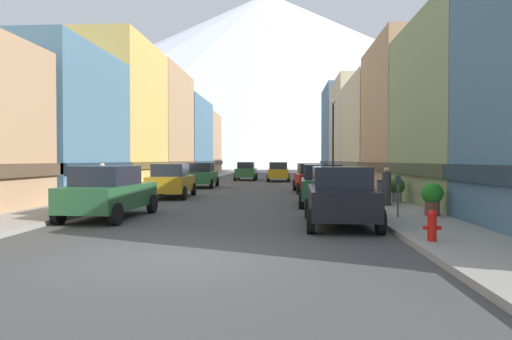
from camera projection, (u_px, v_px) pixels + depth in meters
name	position (u px, v px, depth m)	size (l,w,h in m)	color
ground_plane	(178.00, 259.00, 9.25)	(400.00, 400.00, 0.00)	#404040
sidewalk_left	(197.00, 180.00, 44.55)	(2.50, 100.00, 0.15)	gray
sidewalk_right	(328.00, 180.00, 43.80)	(2.50, 100.00, 0.15)	gray
storefront_left_1	(15.00, 126.00, 24.76)	(9.87, 8.75, 7.86)	slate
storefront_left_2	(96.00, 118.00, 33.85)	(8.65, 9.49, 10.49)	#D8B259
storefront_left_3	(132.00, 127.00, 44.25)	(10.11, 10.91, 10.57)	tan
storefront_left_4	(169.00, 139.00, 56.53)	(9.11, 12.77, 9.42)	slate
storefront_left_5	(189.00, 145.00, 67.30)	(8.66, 8.75, 8.73)	tan
storefront_right_1	(505.00, 116.00, 19.28)	(7.97, 8.65, 7.96)	#8C9966
storefront_right_2	(435.00, 120.00, 27.98)	(7.80, 8.59, 9.12)	tan
storefront_right_3	(401.00, 133.00, 38.23)	(8.90, 11.13, 8.69)	beige
storefront_right_4	(368.00, 131.00, 49.71)	(7.59, 11.49, 10.51)	beige
storefront_right_5	(355.00, 132.00, 61.19)	(8.27, 10.74, 11.67)	slate
car_left_0	(109.00, 192.00, 15.63)	(2.25, 4.48, 1.78)	#265933
car_left_1	(171.00, 181.00, 24.28)	(2.26, 4.49, 1.78)	#B28419
car_left_2	(202.00, 175.00, 33.20)	(2.15, 4.44, 1.78)	#265933
car_right_0	(340.00, 196.00, 13.90)	(2.17, 4.45, 1.78)	black
car_right_1	(322.00, 185.00, 20.33)	(2.20, 4.46, 1.78)	#265933
car_right_2	(312.00, 178.00, 28.16)	(2.25, 4.49, 1.78)	#9E1111
car_driving_0	(246.00, 171.00, 45.45)	(2.06, 4.40, 1.78)	#265933
car_driving_1	(278.00, 172.00, 42.96)	(2.06, 4.40, 1.78)	#B28419
fire_hydrant_near	(432.00, 224.00, 10.42)	(0.40, 0.22, 0.70)	red
parking_meter_near	(398.00, 190.00, 14.76)	(0.14, 0.10, 1.33)	#595960
trash_bin_right	(384.00, 191.00, 19.59)	(0.59, 0.59, 0.98)	#4C5156
potted_plant_0	(432.00, 197.00, 15.25)	(0.71, 0.71, 1.09)	brown
potted_plant_1	(397.00, 188.00, 20.05)	(0.71, 0.71, 1.07)	gray
potted_plant_2	(94.00, 191.00, 22.24)	(0.48, 0.48, 0.75)	gray
pedestrian_0	(386.00, 188.00, 18.67)	(0.36, 0.36, 1.54)	#333338
pedestrian_1	(102.00, 183.00, 21.30)	(0.36, 0.36, 1.69)	brown
streetlamp_right	(333.00, 130.00, 30.54)	(0.36, 0.36, 5.86)	black
mountain_backdrop	(268.00, 79.00, 268.10)	(350.03, 350.03, 98.41)	silver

